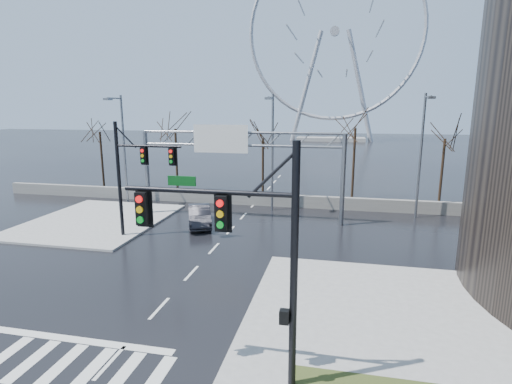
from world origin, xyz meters
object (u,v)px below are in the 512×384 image
(signal_mast_near, at_px, (250,243))
(ferris_wheel, at_px, (335,39))
(sign_gantry, at_px, (235,156))
(car, at_px, (199,216))
(signal_mast_far, at_px, (133,169))

(signal_mast_near, distance_m, ferris_wheel, 101.29)
(sign_gantry, height_order, car, sign_gantry)
(ferris_wheel, bearing_deg, sign_gantry, -93.84)
(signal_mast_far, bearing_deg, car, 49.38)
(car, bearing_deg, signal_mast_near, -86.95)
(signal_mast_near, relative_size, signal_mast_far, 1.00)
(signal_mast_far, bearing_deg, sign_gantry, 47.53)
(ferris_wheel, bearing_deg, car, -95.31)
(sign_gantry, bearing_deg, car, -135.33)
(signal_mast_near, distance_m, sign_gantry, 19.79)
(signal_mast_near, height_order, car, signal_mast_near)
(signal_mast_near, xyz_separation_m, ferris_wheel, (-0.14, 99.04, 21.26))
(signal_mast_near, relative_size, sign_gantry, 0.49)
(signal_mast_near, relative_size, ferris_wheel, 0.16)
(signal_mast_far, height_order, car, signal_mast_far)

